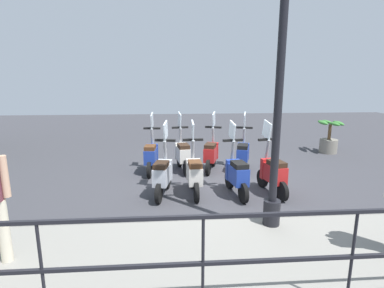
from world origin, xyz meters
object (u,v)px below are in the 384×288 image
(lamp_post_near, at_px, (279,97))
(potted_palm, at_px, (329,140))
(scooter_near_3, at_px, (163,173))
(scooter_far_2, at_px, (182,153))
(scooter_near_2, at_px, (194,173))
(scooter_near_0, at_px, (272,172))
(scooter_far_1, at_px, (211,153))
(scooter_far_3, at_px, (151,155))
(scooter_far_0, at_px, (243,154))
(scooter_near_1, at_px, (237,173))

(lamp_post_near, xyz_separation_m, potted_palm, (5.00, -3.63, -1.71))
(scooter_near_3, relative_size, scooter_far_2, 1.00)
(scooter_near_2, bearing_deg, scooter_near_0, -94.29)
(lamp_post_near, bearing_deg, scooter_far_1, 8.49)
(scooter_far_3, bearing_deg, lamp_post_near, -143.02)
(lamp_post_near, relative_size, scooter_near_2, 2.93)
(scooter_near_0, bearing_deg, potted_palm, -52.55)
(scooter_far_1, distance_m, scooter_far_3, 1.58)
(scooter_far_0, height_order, scooter_far_2, same)
(scooter_near_1, xyz_separation_m, scooter_far_0, (1.62, -0.53, 0.00))
(scooter_near_2, distance_m, scooter_far_3, 1.85)
(lamp_post_near, xyz_separation_m, scooter_near_1, (1.59, 0.21, -1.67))
(scooter_near_1, xyz_separation_m, scooter_far_2, (1.77, 1.05, 0.00))
(lamp_post_near, relative_size, scooter_far_3, 2.93)
(scooter_near_0, height_order, scooter_far_3, same)
(potted_palm, relative_size, scooter_far_2, 0.69)
(scooter_near_2, xyz_separation_m, scooter_far_0, (1.51, -1.40, 0.00))
(scooter_near_1, height_order, scooter_near_2, same)
(scooter_far_0, bearing_deg, scooter_far_1, 97.67)
(potted_palm, bearing_deg, lamp_post_near, 143.99)
(scooter_far_0, distance_m, scooter_far_3, 2.39)
(lamp_post_near, bearing_deg, potted_palm, -36.01)
(scooter_near_1, relative_size, scooter_near_3, 1.00)
(potted_palm, height_order, scooter_far_1, scooter_far_1)
(lamp_post_near, relative_size, scooter_far_1, 2.93)
(scooter_far_1, xyz_separation_m, scooter_far_2, (0.01, 0.76, 0.00))
(potted_palm, xyz_separation_m, scooter_far_3, (-1.73, 5.71, 0.04))
(lamp_post_near, relative_size, scooter_far_2, 2.93)
(potted_palm, relative_size, scooter_far_1, 0.69)
(scooter_near_3, distance_m, scooter_far_1, 2.07)
(scooter_near_0, relative_size, scooter_near_1, 1.00)
(potted_palm, bearing_deg, scooter_far_0, 118.34)
(scooter_far_2, bearing_deg, scooter_near_2, 176.65)
(potted_palm, height_order, scooter_near_3, scooter_near_3)
(scooter_near_2, bearing_deg, scooter_far_1, -21.05)
(scooter_far_3, bearing_deg, scooter_near_3, -163.46)
(scooter_far_0, bearing_deg, scooter_far_2, 101.84)
(potted_palm, xyz_separation_m, scooter_near_0, (-3.38, 3.07, 0.04))
(lamp_post_near, bearing_deg, scooter_near_0, -19.27)
(scooter_near_1, distance_m, scooter_far_1, 1.78)
(scooter_near_1, bearing_deg, scooter_far_1, 1.19)
(scooter_near_1, bearing_deg, scooter_far_2, 22.53)
(scooter_far_0, distance_m, scooter_far_2, 1.59)
(scooter_far_0, bearing_deg, scooter_near_0, -153.70)
(scooter_near_0, bearing_deg, scooter_far_0, -1.37)
(potted_palm, relative_size, scooter_near_1, 0.69)
(scooter_near_1, bearing_deg, scooter_near_0, -95.74)
(scooter_near_0, height_order, scooter_far_1, same)
(lamp_post_near, height_order, scooter_far_0, lamp_post_near)
(scooter_near_2, height_order, scooter_near_3, same)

